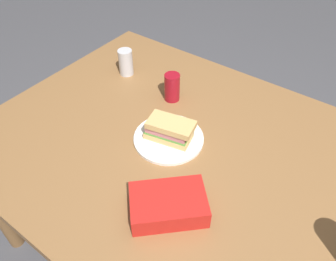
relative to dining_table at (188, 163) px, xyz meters
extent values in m
plane|color=#4C4C51|center=(0.00, 0.00, -0.65)|extent=(8.00, 8.00, 0.00)
cube|color=olive|center=(0.00, 0.00, 0.06)|extent=(1.58, 1.15, 0.04)
cylinder|color=brown|center=(-0.71, 0.49, -0.31)|extent=(0.07, 0.07, 0.69)
cylinder|color=white|center=(-0.09, 0.00, 0.08)|extent=(0.27, 0.27, 0.01)
cube|color=#DBB26B|center=(-0.09, 0.00, 0.10)|extent=(0.19, 0.12, 0.02)
cube|color=#599E3F|center=(-0.09, 0.00, 0.12)|extent=(0.18, 0.12, 0.01)
cube|color=#C6727A|center=(-0.09, 0.00, 0.13)|extent=(0.17, 0.11, 0.02)
cube|color=yellow|center=(-0.09, 0.00, 0.14)|extent=(0.16, 0.11, 0.01)
cube|color=#DBB26B|center=(-0.08, 0.00, 0.16)|extent=(0.19, 0.12, 0.02)
cylinder|color=maroon|center=(-0.23, 0.21, 0.14)|extent=(0.07, 0.07, 0.12)
cube|color=red|center=(0.09, -0.25, 0.11)|extent=(0.27, 0.27, 0.07)
cylinder|color=silver|center=(-0.51, 0.24, 0.14)|extent=(0.07, 0.07, 0.12)
camera|label=1|loc=(0.43, -0.71, 0.97)|focal=35.26mm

